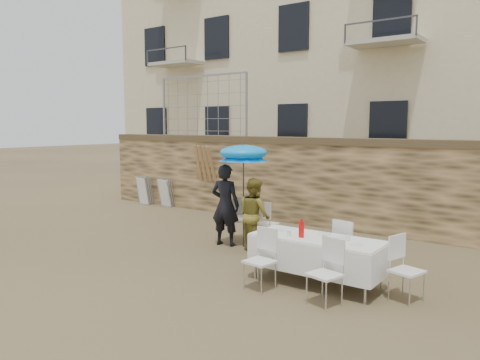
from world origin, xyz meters
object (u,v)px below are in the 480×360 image
Objects in this scene: banquet_table at (317,240)px; table_chair_side at (407,269)px; umbrella at (243,156)px; couple_chair_left at (240,219)px; man_suit at (225,205)px; soda_bottle at (301,229)px; chair_stack_right at (168,192)px; table_chair_front_left at (260,260)px; table_chair_back at (348,247)px; couple_chair_right at (267,223)px; chair_stack_left at (148,190)px; table_chair_front_right at (325,273)px; woman_dress at (255,215)px.

banquet_table is 1.43m from table_chair_side.
umbrella is 1.57m from couple_chair_left.
man_suit is 2.79m from soda_bottle.
table_chair_front_left is at bearing -35.16° from chair_stack_right.
man_suit is at bearing 4.67° from table_chair_back.
table_chair_back is (2.20, -0.85, 0.00)m from couple_chair_right.
chair_stack_left is at bearing 153.05° from soda_bottle.
man_suit is at bearing 157.80° from banquet_table.
banquet_table is 8.79m from chair_stack_left.
man_suit is at bearing 165.28° from table_chair_front_right.
couple_chair_right and table_chair_front_left have the same top height.
table_chair_side is (3.70, -1.10, -1.45)m from umbrella.
chair_stack_left is at bearing -9.55° from table_chair_back.
soda_bottle is (2.10, -1.35, -1.02)m from umbrella.
man_suit is 1.16× the size of woman_dress.
woman_dress is 1.56× the size of table_chair_back.
chair_stack_left is (-7.93, 3.78, -0.27)m from banquet_table.
chair_stack_left is at bearing 155.41° from table_chair_front_left.
couple_chair_left is 4.38m from table_chair_side.
chair_stack_right is at bearing -50.58° from couple_chair_left.
table_chair_back and table_chair_side have the same top height.
umbrella is (0.40, 0.10, 1.06)m from man_suit.
woman_dress is at bearing 168.91° from man_suit.
chair_stack_right is (-8.43, 3.68, -0.02)m from table_chair_side.
umbrella is 2.13× the size of table_chair_side.
chair_stack_left is (-8.43, 4.53, -0.02)m from table_chair_front_right.
woman_dress is 3.50m from table_chair_side.
man_suit is at bearing 145.69° from table_chair_front_left.
chair_stack_right is (-5.09, 2.68, -0.29)m from woman_dress.
umbrella reaches higher than soda_bottle.
chair_stack_right is at bearing 0.00° from chair_stack_left.
soda_bottle is at bearing 142.30° from man_suit.
couple_chair_right is at bearing -19.75° from chair_stack_left.
table_chair_back is at bearing 69.83° from table_chair_front_left.
couple_chair_right is 2.60m from banquet_table.
couple_chair_left is at bearing -7.51° from woman_dress.
woman_dress is at bearing 158.25° from table_chair_front_right.
table_chair_side is (4.10, -1.00, -0.39)m from man_suit.
man_suit is 2.82m from table_chair_front_left.
umbrella is 0.97× the size of banquet_table.
couple_chair_right is 1.00× the size of table_chair_front_right.
chair_stack_right is (-4.34, 2.13, -0.02)m from couple_chair_left.
umbrella is at bearing 1.48° from table_chair_back.
table_chair_front_left and table_chair_back have the same top height.
table_chair_front_left reaches higher than banquet_table.
table_chair_front_left is 1.04× the size of chair_stack_left.
table_chair_side is (2.00, 0.85, 0.00)m from table_chair_front_left.
man_suit is at bearing 92.87° from table_chair_side.
table_chair_side is (3.35, -1.00, -0.27)m from woman_dress.
umbrella reaches higher than couple_chair_left.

